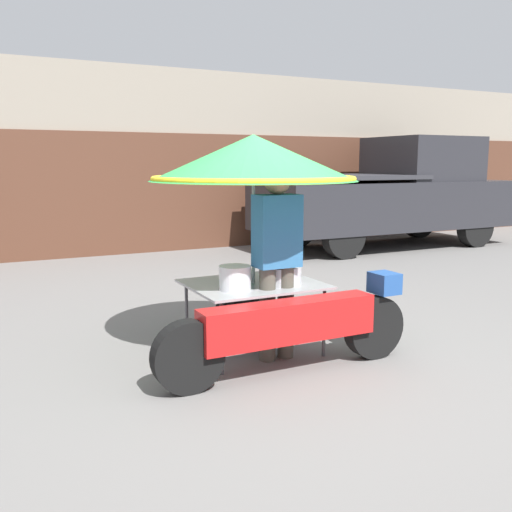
{
  "coord_description": "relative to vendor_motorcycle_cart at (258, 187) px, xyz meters",
  "views": [
    {
      "loc": [
        -2.27,
        -3.87,
        1.68
      ],
      "look_at": [
        -0.06,
        0.5,
        0.88
      ],
      "focal_mm": 40.0,
      "sensor_mm": 36.0,
      "label": 1
    }
  ],
  "objects": [
    {
      "name": "ground_plane",
      "position": [
        0.05,
        -0.48,
        -1.47
      ],
      "size": [
        36.0,
        36.0,
        0.0
      ],
      "primitive_type": "plane",
      "color": "slate"
    },
    {
      "name": "shopfront_building",
      "position": [
        0.05,
        7.1,
        0.23
      ],
      "size": [
        28.0,
        2.06,
        3.42
      ],
      "color": "gray",
      "rests_on": "ground"
    },
    {
      "name": "vendor_person",
      "position": [
        0.08,
        -0.2,
        -0.55
      ],
      "size": [
        0.38,
        0.22,
        1.64
      ],
      "color": "#4C473D",
      "rests_on": "ground"
    },
    {
      "name": "vendor_motorcycle_cart",
      "position": [
        0.0,
        0.0,
        0.0
      ],
      "size": [
        2.25,
        1.8,
        1.92
      ],
      "color": "black",
      "rests_on": "ground"
    },
    {
      "name": "pickup_truck",
      "position": [
        5.42,
        4.63,
        -0.44
      ],
      "size": [
        5.37,
        1.9,
        2.19
      ],
      "color": "black",
      "rests_on": "ground"
    }
  ]
}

